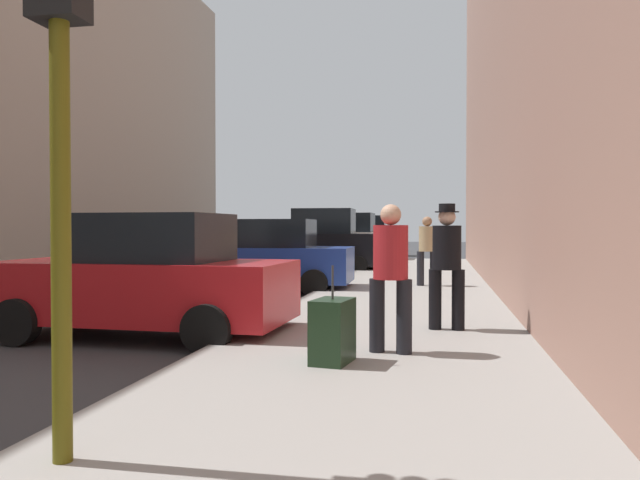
% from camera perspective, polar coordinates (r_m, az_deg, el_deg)
% --- Properties ---
extents(ground_plane, '(120.00, 120.00, 0.00)m').
position_cam_1_polar(ground_plane, '(11.49, -25.67, -6.92)').
color(ground_plane, '#38383A').
extents(sidewalk, '(4.00, 40.00, 0.15)m').
position_cam_1_polar(sidewalk, '(9.30, 5.93, -8.24)').
color(sidewalk, gray).
rests_on(sidewalk, ground_plane).
extents(parked_red_hatchback, '(4.26, 2.17, 1.79)m').
position_cam_1_polar(parked_red_hatchback, '(9.31, -15.61, -3.47)').
color(parked_red_hatchback, '#B2191E').
rests_on(parked_red_hatchback, ground_plane).
extents(parked_blue_sedan, '(4.25, 2.16, 1.79)m').
position_cam_1_polar(parked_blue_sedan, '(15.35, -4.83, -1.62)').
color(parked_blue_sedan, navy).
rests_on(parked_blue_sedan, ground_plane).
extents(parked_black_suv, '(4.64, 2.13, 2.25)m').
position_cam_1_polar(parked_black_suv, '(22.05, -0.01, -0.29)').
color(parked_black_suv, black).
rests_on(parked_black_suv, ground_plane).
extents(parked_white_van, '(4.66, 2.19, 2.25)m').
position_cam_1_polar(parked_white_van, '(28.66, 2.50, 0.05)').
color(parked_white_van, silver).
rests_on(parked_white_van, ground_plane).
extents(parked_bronze_suv, '(4.66, 2.18, 2.25)m').
position_cam_1_polar(parked_bronze_suv, '(35.05, 4.02, 0.25)').
color(parked_bronze_suv, brown).
rests_on(parked_bronze_suv, ground_plane).
extents(fire_hydrant, '(0.42, 0.22, 0.70)m').
position_cam_1_polar(fire_hydrant, '(15.55, 2.17, -2.88)').
color(fire_hydrant, red).
rests_on(fire_hydrant, sidewalk).
extents(traffic_light, '(0.32, 0.32, 3.60)m').
position_cam_1_polar(traffic_light, '(4.30, -22.67, 16.78)').
color(traffic_light, '#514C0F').
rests_on(traffic_light, sidewalk).
extents(pedestrian_in_red_jacket, '(0.52, 0.46, 1.71)m').
position_cam_1_polar(pedestrian_in_red_jacket, '(7.21, 6.47, -2.74)').
color(pedestrian_in_red_jacket, black).
rests_on(pedestrian_in_red_jacket, sidewalk).
extents(pedestrian_with_fedora, '(0.51, 0.41, 1.78)m').
position_cam_1_polar(pedestrian_with_fedora, '(8.96, 11.52, -1.79)').
color(pedestrian_with_fedora, black).
rests_on(pedestrian_with_fedora, sidewalk).
extents(pedestrian_in_tan_coat, '(0.51, 0.42, 1.71)m').
position_cam_1_polar(pedestrian_in_tan_coat, '(15.62, 9.76, -0.65)').
color(pedestrian_in_tan_coat, black).
rests_on(pedestrian_in_tan_coat, sidewalk).
extents(rolling_suitcase, '(0.44, 0.61, 1.04)m').
position_cam_1_polar(rolling_suitcase, '(6.71, 1.16, -8.31)').
color(rolling_suitcase, black).
rests_on(rolling_suitcase, sidewalk).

